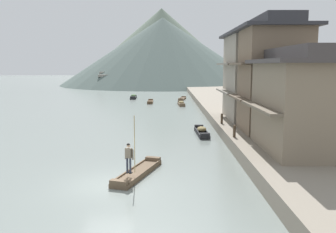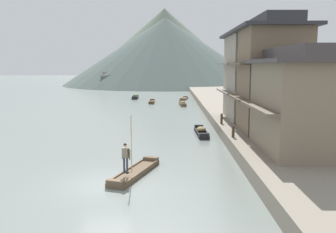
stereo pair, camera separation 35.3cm
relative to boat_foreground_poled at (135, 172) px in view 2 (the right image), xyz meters
name	(u,v)px [view 2 (the right image)]	position (x,y,z in m)	size (l,w,h in m)	color
ground_plane	(104,184)	(-1.43, -1.57, -0.14)	(400.00, 400.00, 0.00)	gray
riverbank_right	(270,107)	(15.03, 28.43, 0.31)	(18.00, 110.00, 0.90)	gray
boat_foreground_poled	(135,172)	(0.00, 0.00, 0.00)	(2.52, 5.12, 0.43)	brown
boatman_person	(126,154)	(-0.35, -1.13, 1.30)	(0.55, 0.35, 3.04)	black
boat_moored_nearest	(135,97)	(-4.61, 45.91, 0.16)	(1.14, 3.87, 0.80)	#232326
boat_moored_second	(183,104)	(3.66, 34.78, 0.11)	(1.07, 3.88, 0.68)	brown
boat_moored_third	(201,132)	(4.60, 11.74, 0.10)	(1.04, 4.50, 0.70)	#232326
boat_moored_far	(184,99)	(4.16, 44.08, 0.00)	(1.65, 4.67, 0.43)	brown
boat_midriver_drifting	(152,102)	(-1.20, 38.55, 0.01)	(0.89, 4.32, 0.44)	brown
house_waterfront_nearest	(299,101)	(9.53, 2.07, 3.76)	(5.36, 7.96, 6.14)	#7F705B
house_waterfront_second	(272,75)	(9.69, 8.52, 5.08)	(5.69, 5.85, 8.74)	#75604C
house_waterfront_tall	(258,74)	(10.22, 15.39, 5.06)	(6.75, 7.77, 8.74)	gray
mooring_post_dock_near	(233,131)	(6.38, 6.06, 1.19)	(0.20, 0.20, 0.86)	#473828
mooring_post_dock_mid	(222,119)	(6.38, 12.12, 1.21)	(0.20, 0.20, 0.89)	#473828
stone_bridge	(158,77)	(-1.43, 74.02, 2.73)	(29.38, 2.40, 4.34)	gray
hill_far_west	(164,46)	(-0.58, 109.33, 12.60)	(59.20, 59.20, 25.49)	#5B6B5B
hill_far_centre	(173,51)	(2.60, 111.80, 10.93)	(54.79, 54.79, 22.15)	#4C5B56
hill_far_east	(165,51)	(-0.03, 94.57, 10.10)	(62.47, 62.47, 20.48)	#4C5B56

